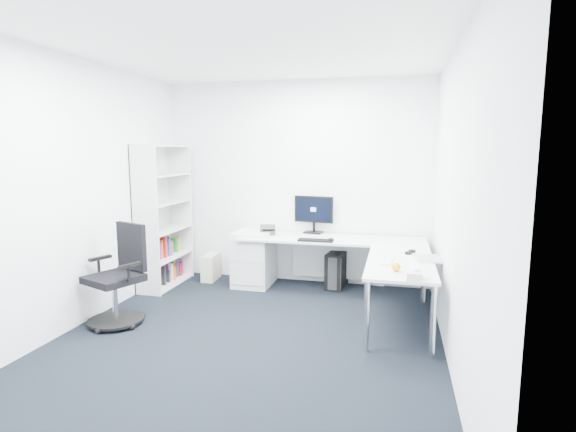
% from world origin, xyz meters
% --- Properties ---
extents(ground, '(4.20, 4.20, 0.00)m').
position_xyz_m(ground, '(0.00, 0.00, 0.00)').
color(ground, black).
extents(ceiling, '(4.20, 4.20, 0.00)m').
position_xyz_m(ceiling, '(0.00, 0.00, 2.70)').
color(ceiling, white).
extents(wall_back, '(3.60, 0.02, 2.70)m').
position_xyz_m(wall_back, '(0.00, 2.10, 1.35)').
color(wall_back, white).
rests_on(wall_back, ground).
extents(wall_front, '(3.60, 0.02, 2.70)m').
position_xyz_m(wall_front, '(0.00, -2.10, 1.35)').
color(wall_front, white).
rests_on(wall_front, ground).
extents(wall_left, '(0.02, 4.20, 2.70)m').
position_xyz_m(wall_left, '(-1.80, 0.00, 1.35)').
color(wall_left, white).
rests_on(wall_left, ground).
extents(wall_right, '(0.02, 4.20, 2.70)m').
position_xyz_m(wall_right, '(1.80, 0.00, 1.35)').
color(wall_right, white).
rests_on(wall_right, ground).
extents(l_desk, '(2.34, 1.31, 0.68)m').
position_xyz_m(l_desk, '(0.55, 1.40, 0.34)').
color(l_desk, silver).
rests_on(l_desk, ground).
extents(drawer_pedestal, '(0.47, 0.59, 0.73)m').
position_xyz_m(drawer_pedestal, '(-0.49, 1.76, 0.36)').
color(drawer_pedestal, silver).
rests_on(drawer_pedestal, ground).
extents(bookshelf, '(0.36, 0.93, 1.86)m').
position_xyz_m(bookshelf, '(-1.62, 1.45, 0.93)').
color(bookshelf, silver).
rests_on(bookshelf, ground).
extents(task_chair, '(0.75, 0.75, 1.03)m').
position_xyz_m(task_chair, '(-1.45, 0.08, 0.52)').
color(task_chair, black).
rests_on(task_chair, ground).
extents(black_pc_tower, '(0.27, 0.50, 0.47)m').
position_xyz_m(black_pc_tower, '(0.60, 1.92, 0.23)').
color(black_pc_tower, black).
rests_on(black_pc_tower, ground).
extents(beige_pc_tower, '(0.19, 0.39, 0.36)m').
position_xyz_m(beige_pc_tower, '(-1.14, 1.83, 0.18)').
color(beige_pc_tower, '#BCB79F').
rests_on(beige_pc_tower, ground).
extents(power_strip, '(0.34, 0.13, 0.04)m').
position_xyz_m(power_strip, '(1.05, 2.12, 0.02)').
color(power_strip, silver).
rests_on(power_strip, ground).
extents(monitor, '(0.56, 0.25, 0.51)m').
position_xyz_m(monitor, '(0.26, 2.02, 0.94)').
color(monitor, black).
rests_on(monitor, l_desk).
extents(black_keyboard, '(0.43, 0.16, 0.02)m').
position_xyz_m(black_keyboard, '(0.39, 1.50, 0.69)').
color(black_keyboard, black).
rests_on(black_keyboard, l_desk).
extents(mouse, '(0.08, 0.11, 0.03)m').
position_xyz_m(mouse, '(0.57, 1.53, 0.70)').
color(mouse, black).
rests_on(mouse, l_desk).
extents(desk_phone, '(0.23, 0.23, 0.13)m').
position_xyz_m(desk_phone, '(-0.31, 1.80, 0.75)').
color(desk_phone, '#28282B').
rests_on(desk_phone, l_desk).
extents(laptop, '(0.39, 0.39, 0.25)m').
position_xyz_m(laptop, '(1.67, 0.86, 0.81)').
color(laptop, '#BBBDC2').
rests_on(laptop, l_desk).
extents(white_keyboard, '(0.14, 0.39, 0.01)m').
position_xyz_m(white_keyboard, '(1.26, 0.70, 0.69)').
color(white_keyboard, silver).
rests_on(white_keyboard, l_desk).
extents(headphones, '(0.16, 0.20, 0.04)m').
position_xyz_m(headphones, '(1.50, 1.10, 0.71)').
color(headphones, black).
rests_on(headphones, l_desk).
extents(orange_fruit, '(0.08, 0.08, 0.08)m').
position_xyz_m(orange_fruit, '(1.35, 0.31, 0.73)').
color(orange_fruit, orange).
rests_on(orange_fruit, l_desk).
extents(tissue_box, '(0.13, 0.25, 0.08)m').
position_xyz_m(tissue_box, '(1.50, 0.07, 0.73)').
color(tissue_box, silver).
rests_on(tissue_box, l_desk).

